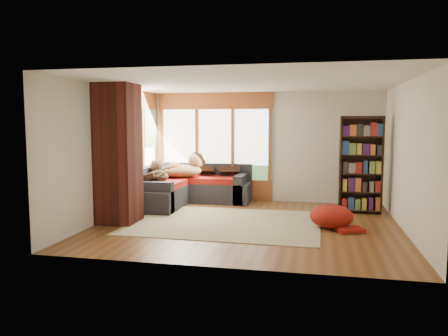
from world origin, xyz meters
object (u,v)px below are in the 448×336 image
at_px(dog_brindle, 158,175).
at_px(pouf, 331,216).
at_px(area_rug, 226,222).
at_px(bookshelf, 361,165).
at_px(sectional_sofa, 176,191).
at_px(brick_chimney, 118,154).
at_px(dog_tan, 186,169).

bearing_deg(dog_brindle, pouf, -134.64).
xyz_separation_m(area_rug, pouf, (1.94, 0.03, 0.21)).
xyz_separation_m(area_rug, bookshelf, (2.56, 1.49, 1.00)).
xyz_separation_m(sectional_sofa, dog_brindle, (-0.20, -0.63, 0.43)).
height_order(sectional_sofa, pouf, sectional_sofa).
relative_size(brick_chimney, area_rug, 0.74).
height_order(brick_chimney, pouf, brick_chimney).
relative_size(sectional_sofa, area_rug, 0.63).
xyz_separation_m(pouf, dog_tan, (-3.27, 1.81, 0.58)).
distance_m(brick_chimney, sectional_sofa, 2.32).
relative_size(bookshelf, dog_brindle, 2.48).
xyz_separation_m(brick_chimney, sectional_sofa, (0.45, 2.05, -1.00)).
bearing_deg(dog_tan, pouf, -59.61).
relative_size(sectional_sofa, dog_tan, 2.06).
height_order(brick_chimney, dog_brindle, brick_chimney).
xyz_separation_m(brick_chimney, bookshelf, (4.54, 1.86, -0.29)).
height_order(bookshelf, dog_tan, bookshelf).
bearing_deg(area_rug, pouf, 0.84).
xyz_separation_m(bookshelf, dog_brindle, (-4.30, -0.44, -0.28)).
height_order(sectional_sofa, area_rug, sectional_sofa).
bearing_deg(dog_tan, brick_chimney, -137.10).
bearing_deg(dog_tan, sectional_sofa, -173.66).
distance_m(sectional_sofa, pouf, 3.85).
distance_m(area_rug, dog_brindle, 2.16).
xyz_separation_m(bookshelf, pouf, (-0.62, -1.47, -0.79)).
bearing_deg(dog_brindle, area_rug, -150.26).
distance_m(sectional_sofa, area_rug, 2.30).
distance_m(area_rug, bookshelf, 3.13).
bearing_deg(sectional_sofa, area_rug, -50.10).
relative_size(pouf, dog_brindle, 0.94).
height_order(sectional_sofa, bookshelf, bookshelf).
distance_m(sectional_sofa, dog_tan, 0.56).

